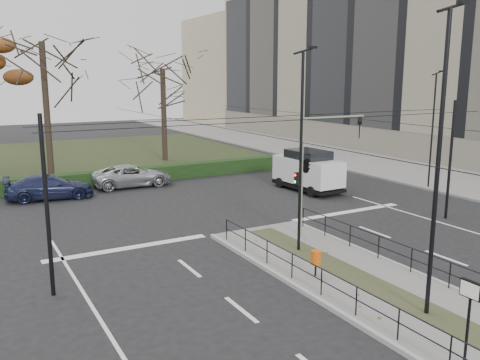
# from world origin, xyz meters

# --- Properties ---
(ground) EXTENTS (140.00, 140.00, 0.00)m
(ground) POSITION_xyz_m (0.00, 0.00, 0.00)
(ground) COLOR black
(ground) RESTS_ON ground
(median_island) EXTENTS (4.40, 15.00, 0.14)m
(median_island) POSITION_xyz_m (0.00, -2.50, 0.07)
(median_island) COLOR slate
(median_island) RESTS_ON ground
(sidewalk_east) EXTENTS (8.00, 90.00, 0.14)m
(sidewalk_east) POSITION_xyz_m (18.00, 22.00, 0.07)
(sidewalk_east) COLOR slate
(sidewalk_east) RESTS_ON ground
(park) EXTENTS (38.00, 26.00, 0.10)m
(park) POSITION_xyz_m (-6.00, 32.00, 0.05)
(park) COLOR #242E17
(park) RESTS_ON ground
(hedge) EXTENTS (38.00, 1.00, 1.00)m
(hedge) POSITION_xyz_m (-6.00, 18.60, 0.50)
(hedge) COLOR black
(hedge) RESTS_ON ground
(apartment_block) EXTENTS (13.09, 52.10, 21.64)m
(apartment_block) POSITION_xyz_m (27.97, 23.97, 10.39)
(apartment_block) COLOR tan
(apartment_block) RESTS_ON ground
(median_railing) EXTENTS (4.14, 13.24, 0.92)m
(median_railing) POSITION_xyz_m (0.00, -2.60, 0.98)
(median_railing) COLOR black
(median_railing) RESTS_ON median_island
(catenary) EXTENTS (20.00, 34.00, 6.00)m
(catenary) POSITION_xyz_m (0.00, 1.62, 3.42)
(catenary) COLOR black
(catenary) RESTS_ON ground
(traffic_light) EXTENTS (3.83, 2.20, 5.64)m
(traffic_light) POSITION_xyz_m (1.47, 3.01, 3.42)
(traffic_light) COLOR slate
(traffic_light) RESTS_ON median_island
(litter_bin) EXTENTS (0.36, 0.36, 0.93)m
(litter_bin) POSITION_xyz_m (-1.20, -1.20, 0.81)
(litter_bin) COLOR black
(litter_bin) RESTS_ON median_island
(info_panel) EXTENTS (0.12, 0.57, 2.17)m
(info_panel) POSITION_xyz_m (-1.51, -7.56, 1.85)
(info_panel) COLOR black
(info_panel) RESTS_ON median_island
(streetlamp_median_near) EXTENTS (0.75, 0.15, 8.98)m
(streetlamp_median_near) POSITION_xyz_m (-0.09, -5.19, 4.71)
(streetlamp_median_near) COLOR black
(streetlamp_median_near) RESTS_ON median_island
(streetlamp_median_far) EXTENTS (0.68, 0.14, 8.13)m
(streetlamp_median_far) POSITION_xyz_m (-0.09, 1.35, 4.27)
(streetlamp_median_far) COLOR black
(streetlamp_median_far) RESTS_ON median_island
(streetlamp_sidewalk) EXTENTS (0.62, 0.13, 7.38)m
(streetlamp_sidewalk) POSITION_xyz_m (14.52, 7.35, 3.89)
(streetlamp_sidewalk) COLOR black
(streetlamp_sidewalk) RESTS_ON sidewalk_east
(parked_car_third) EXTENTS (5.18, 2.59, 1.44)m
(parked_car_third) POSITION_xyz_m (-7.40, 16.38, 0.72)
(parked_car_third) COLOR #1B203F
(parked_car_third) RESTS_ON ground
(parked_car_fourth) EXTENTS (5.28, 2.60, 1.44)m
(parked_car_fourth) POSITION_xyz_m (-2.02, 17.49, 0.72)
(parked_car_fourth) COLOR #9C9FA4
(parked_car_fourth) RESTS_ON ground
(white_van) EXTENTS (2.45, 5.04, 2.59)m
(white_van) POSITION_xyz_m (7.38, 10.81, 1.34)
(white_van) COLOR silver
(white_van) RESTS_ON ground
(bare_tree_center) EXTENTS (6.85, 6.85, 10.27)m
(bare_tree_center) POSITION_xyz_m (3.61, 26.16, 7.26)
(bare_tree_center) COLOR black
(bare_tree_center) RESTS_ON park
(bare_tree_near) EXTENTS (6.52, 6.52, 12.53)m
(bare_tree_near) POSITION_xyz_m (-6.22, 23.26, 8.83)
(bare_tree_near) COLOR black
(bare_tree_near) RESTS_ON park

